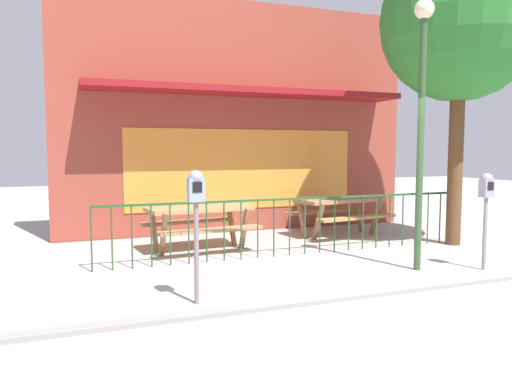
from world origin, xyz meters
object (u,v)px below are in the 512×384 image
object	(u,v)px
picnic_table_right	(339,206)
street_tree	(460,23)
picnic_table_left	(200,216)
street_lamp	(422,96)
parking_meter_far	(486,195)
parking_meter_near	(196,201)

from	to	relation	value
picnic_table_right	street_tree	xyz separation A→B (m)	(1.50, -1.59, 3.43)
street_tree	picnic_table_left	bearing A→B (deg)	165.40
street_lamp	street_tree	bearing A→B (deg)	35.11
picnic_table_right	parking_meter_far	world-z (taller)	parking_meter_far
picnic_table_left	street_lamp	bearing A→B (deg)	-44.01
parking_meter_far	street_tree	size ratio (longest dim) A/B	0.26
picnic_table_left	street_lamp	size ratio (longest dim) A/B	0.50
parking_meter_near	street_lamp	size ratio (longest dim) A/B	0.40
street_tree	street_lamp	bearing A→B (deg)	-144.89
street_lamp	picnic_table_right	bearing A→B (deg)	81.75
parking_meter_far	street_lamp	size ratio (longest dim) A/B	0.37
picnic_table_left	street_lamp	xyz separation A→B (m)	(2.63, -2.54, 1.93)
picnic_table_left	street_tree	world-z (taller)	street_tree
picnic_table_right	street_lamp	xyz separation A→B (m)	(-0.43, -2.94, 1.93)
picnic_table_left	parking_meter_near	bearing A→B (deg)	-105.35
picnic_table_right	street_lamp	size ratio (longest dim) A/B	0.51
parking_meter_near	street_lamp	distance (m)	3.71
street_tree	picnic_table_right	bearing A→B (deg)	133.38
picnic_table_right	parking_meter_near	size ratio (longest dim) A/B	1.28
street_lamp	parking_meter_near	bearing A→B (deg)	-173.52
street_tree	street_lamp	size ratio (longest dim) A/B	1.41
picnic_table_right	parking_meter_far	xyz separation A→B (m)	(0.49, -3.29, 0.50)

